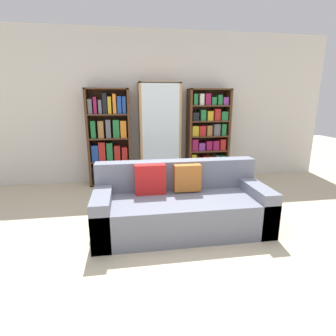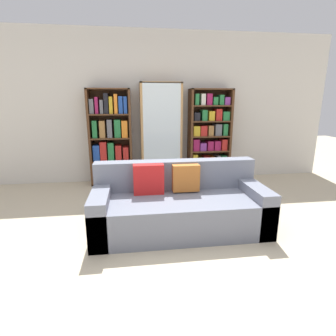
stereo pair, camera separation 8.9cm
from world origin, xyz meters
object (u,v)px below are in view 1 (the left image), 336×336
object	(u,v)px
bookshelf_left	(109,139)
wine_bottle	(202,191)
couch	(180,206)
bookshelf_right	(208,137)
display_cabinet	(160,134)

from	to	relation	value
bookshelf_left	wine_bottle	distance (m)	1.89
couch	bookshelf_right	world-z (taller)	bookshelf_right
couch	bookshelf_left	xyz separation A→B (m)	(-0.91, 1.90, 0.54)
couch	wine_bottle	world-z (taller)	couch
bookshelf_left	display_cabinet	size ratio (longest dim) A/B	0.94
couch	bookshelf_left	distance (m)	2.17
display_cabinet	wine_bottle	distance (m)	1.39
bookshelf_right	wine_bottle	bearing A→B (deg)	-110.44
bookshelf_left	display_cabinet	bearing A→B (deg)	-0.96
couch	bookshelf_right	xyz separation A→B (m)	(0.91, 1.90, 0.55)
couch	bookshelf_left	world-z (taller)	bookshelf_left
display_cabinet	bookshelf_left	bearing A→B (deg)	179.04
couch	wine_bottle	distance (m)	1.00
wine_bottle	bookshelf_left	bearing A→B (deg)	143.41
display_cabinet	bookshelf_right	size ratio (longest dim) A/B	1.06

